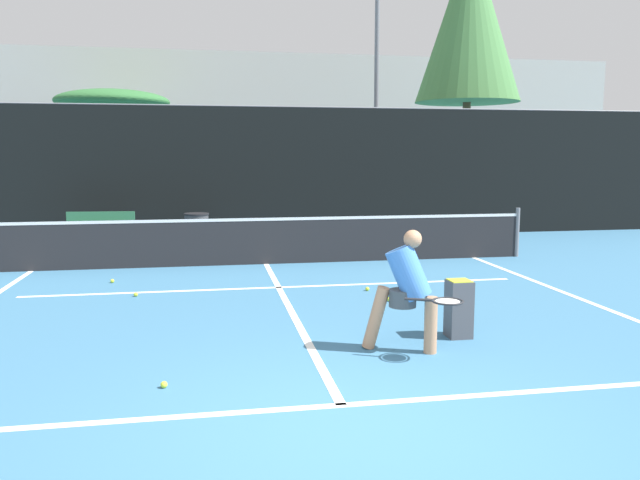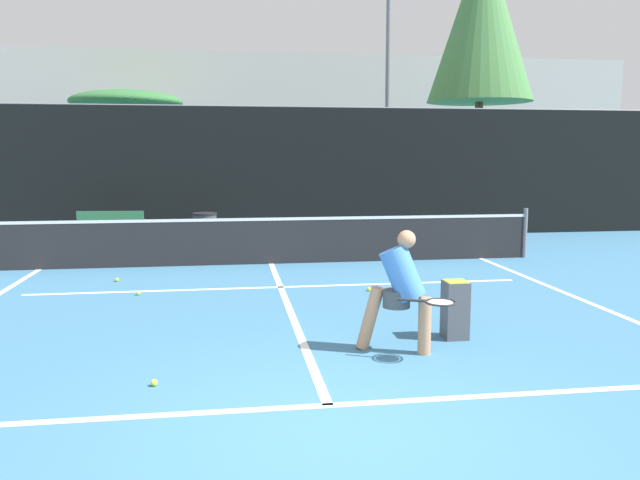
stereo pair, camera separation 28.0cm
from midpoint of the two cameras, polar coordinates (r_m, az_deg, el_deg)
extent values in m
plane|color=teal|center=(5.29, 3.22, -16.94)|extent=(100.00, 100.00, 0.00)
cube|color=white|center=(5.73, 2.19, -14.87)|extent=(11.00, 0.10, 0.01)
cube|color=white|center=(10.54, -2.87, -4.32)|extent=(8.25, 0.10, 0.01)
cube|color=white|center=(9.20, -2.03, -6.10)|extent=(0.10, 7.36, 0.01)
cube|color=white|center=(10.67, 22.89, -4.78)|extent=(0.10, 8.36, 0.01)
cylinder|color=slate|center=(14.23, 18.77, 0.61)|extent=(0.09, 0.09, 1.07)
cube|color=#232326|center=(12.72, -3.88, -0.07)|extent=(11.00, 0.02, 0.95)
cube|color=white|center=(12.67, -3.90, 1.92)|extent=(11.00, 0.03, 0.06)
cube|color=black|center=(16.66, -5.03, 6.08)|extent=(24.00, 0.06, 3.45)
cylinder|color=slate|center=(16.70, -5.11, 12.07)|extent=(24.00, 0.04, 0.04)
cylinder|color=tan|center=(7.13, 10.66, -7.73)|extent=(0.15, 0.15, 0.64)
cylinder|color=tan|center=(7.19, 5.71, -7.11)|extent=(0.35, 0.27, 0.75)
cylinder|color=#3F474C|center=(7.09, 8.14, -5.34)|extent=(0.31, 0.31, 0.19)
cylinder|color=#3F7ACC|center=(7.02, 8.67, -3.04)|extent=(0.53, 0.42, 0.71)
sphere|color=tan|center=(6.96, 9.06, 0.06)|extent=(0.20, 0.20, 0.20)
cylinder|color=#262628|center=(6.82, 9.53, -5.46)|extent=(0.29, 0.15, 0.03)
torus|color=#262628|center=(6.79, 12.14, -5.58)|extent=(0.45, 0.45, 0.02)
cylinder|color=beige|center=(6.79, 12.14, -5.58)|extent=(0.34, 0.34, 0.01)
sphere|color=#D1E033|center=(9.56, 7.20, -5.44)|extent=(0.07, 0.07, 0.07)
sphere|color=#D1E033|center=(6.33, -13.67, -12.58)|extent=(0.07, 0.07, 0.07)
sphere|color=#D1E033|center=(10.30, -15.54, -4.71)|extent=(0.07, 0.07, 0.07)
sphere|color=#D1E033|center=(11.51, -17.41, -3.49)|extent=(0.07, 0.07, 0.07)
sphere|color=#D1E033|center=(10.26, 5.27, -4.50)|extent=(0.07, 0.07, 0.07)
cube|color=#4C4C51|center=(7.79, 13.27, -6.25)|extent=(0.28, 0.28, 0.70)
cube|color=#D1E033|center=(7.72, 13.34, -3.87)|extent=(0.25, 0.25, 0.06)
cube|color=#33724C|center=(15.79, -18.28, 0.95)|extent=(1.63, 0.51, 0.04)
cube|color=#33724C|center=(15.94, -18.14, 1.78)|extent=(1.60, 0.19, 0.42)
cube|color=#333338|center=(16.00, -20.46, 0.15)|extent=(0.06, 0.32, 0.44)
cube|color=#333338|center=(15.66, -15.98, 0.18)|extent=(0.06, 0.32, 0.44)
cylinder|color=#3F3F42|center=(15.66, -9.98, 0.94)|extent=(0.58, 0.58, 0.75)
cylinder|color=black|center=(15.61, -10.01, 2.38)|extent=(0.61, 0.61, 0.04)
cube|color=silver|center=(19.69, -5.16, 2.57)|extent=(1.67, 4.26, 0.86)
cube|color=#1E2328|center=(19.43, -5.15, 4.61)|extent=(1.40, 2.56, 0.57)
cylinder|color=black|center=(21.11, -3.33, 2.58)|extent=(0.18, 0.60, 0.60)
cylinder|color=black|center=(18.41, -2.58, 1.82)|extent=(0.18, 0.60, 0.60)
cylinder|color=slate|center=(21.64, 6.60, 14.67)|extent=(0.16, 0.16, 9.64)
cylinder|color=brown|center=(25.40, -16.75, 6.83)|extent=(0.28, 0.28, 3.86)
ellipsoid|color=#2D6633|center=(25.48, -16.96, 11.96)|extent=(4.25, 4.25, 0.90)
cylinder|color=brown|center=(22.86, 14.52, 7.06)|extent=(0.28, 0.28, 4.04)
cone|color=#477F42|center=(23.32, 14.95, 19.04)|extent=(3.63, 3.63, 5.65)
cube|color=#B2ADA3|center=(29.43, -6.56, 9.95)|extent=(36.00, 2.40, 6.70)
camera|label=1|loc=(0.14, -89.14, 0.12)|focal=35.00mm
camera|label=2|loc=(0.14, 90.86, -0.12)|focal=35.00mm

